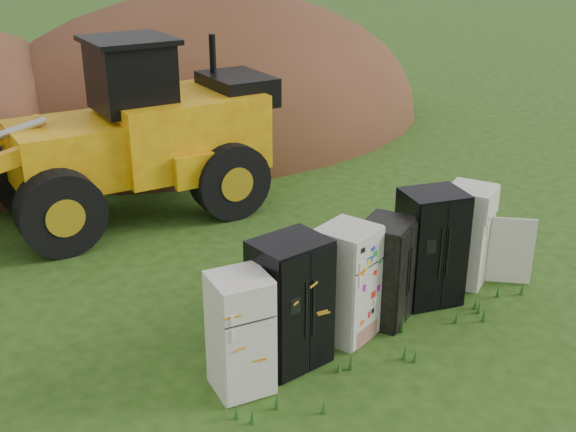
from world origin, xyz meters
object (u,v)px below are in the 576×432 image
at_px(fridge_open_door, 467,235).
at_px(wheel_loader, 91,135).
at_px(fridge_sticker, 346,283).
at_px(fridge_black_right, 430,247).
at_px(fridge_black_side, 290,303).
at_px(fridge_dark_mid, 385,271).
at_px(fridge_leftmost, 240,333).

relative_size(fridge_open_door, wheel_loader, 0.23).
xyz_separation_m(fridge_sticker, wheel_loader, (-0.84, 6.66, 0.98)).
relative_size(fridge_sticker, fridge_black_right, 0.93).
bearing_deg(fridge_open_door, fridge_black_side, 158.62).
relative_size(fridge_black_side, fridge_dark_mid, 1.13).
distance_m(fridge_leftmost, fridge_black_side, 0.92).
relative_size(fridge_dark_mid, wheel_loader, 0.22).
bearing_deg(fridge_black_side, fridge_black_right, -0.39).
height_order(fridge_leftmost, fridge_black_side, fridge_black_side).
bearing_deg(fridge_black_side, fridge_sticker, 1.18).
xyz_separation_m(fridge_leftmost, fridge_black_side, (0.91, 0.06, 0.11)).
bearing_deg(wheel_loader, fridge_dark_mid, -67.46).
bearing_deg(fridge_black_right, fridge_leftmost, -158.64).
bearing_deg(fridge_leftmost, fridge_open_door, 14.17).
distance_m(fridge_leftmost, fridge_black_right, 3.88).
bearing_deg(fridge_sticker, wheel_loader, 84.55).
bearing_deg(fridge_sticker, fridge_open_door, -13.04).
bearing_deg(wheel_loader, fridge_black_right, -59.45).
height_order(fridge_leftmost, fridge_sticker, fridge_sticker).
bearing_deg(fridge_black_right, fridge_dark_mid, -159.95).
distance_m(fridge_dark_mid, fridge_open_door, 2.08).
bearing_deg(fridge_dark_mid, fridge_black_side, 156.45).
xyz_separation_m(fridge_dark_mid, fridge_black_right, (1.05, -0.02, 0.12)).
distance_m(fridge_leftmost, fridge_open_door, 4.91).
bearing_deg(fridge_black_right, fridge_open_door, 23.79).
height_order(fridge_black_side, fridge_open_door, fridge_black_side).
distance_m(fridge_dark_mid, wheel_loader, 6.98).
xyz_separation_m(fridge_black_right, wheel_loader, (-2.69, 6.73, 0.92)).
relative_size(fridge_leftmost, fridge_sticker, 0.94).
xyz_separation_m(fridge_sticker, fridge_black_right, (1.86, -0.07, 0.06)).
distance_m(fridge_black_right, fridge_open_door, 1.04).
height_order(fridge_black_right, fridge_open_door, fridge_black_right).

